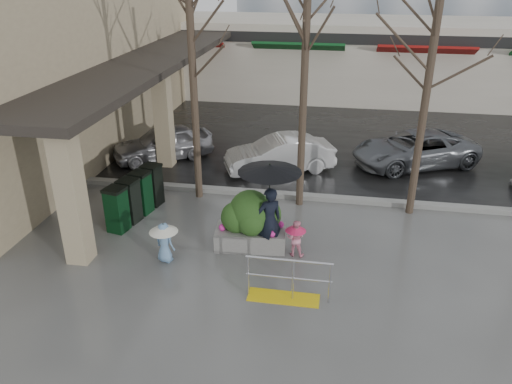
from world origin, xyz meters
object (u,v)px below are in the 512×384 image
(news_boxes, at_px, (136,196))
(handrail, at_px, (287,284))
(tree_mideast, at_px, (433,45))
(car_a, at_px, (163,143))
(child_pink, at_px, (296,236))
(car_b, at_px, (280,154))
(tree_midwest, at_px, (306,27))
(woman, at_px, (269,197))
(child_blue, at_px, (164,238))
(planter, at_px, (251,220))
(tree_west, at_px, (191,31))
(car_c, at_px, (415,149))

(news_boxes, bearing_deg, handrail, -21.60)
(tree_mideast, xyz_separation_m, car_a, (-8.73, 2.98, -4.23))
(child_pink, distance_m, car_b, 5.61)
(tree_midwest, relative_size, woman, 2.85)
(child_blue, xyz_separation_m, planter, (1.97, 1.09, 0.10))
(child_pink, xyz_separation_m, car_a, (-5.60, 5.94, 0.07))
(planter, relative_size, car_a, 0.51)
(child_pink, bearing_deg, tree_midwest, -83.87)
(tree_west, distance_m, tree_midwest, 3.20)
(tree_west, bearing_deg, planter, -51.10)
(car_c, bearing_deg, car_b, -98.38)
(car_a, distance_m, car_c, 9.29)
(woman, relative_size, child_pink, 2.52)
(child_blue, bearing_deg, handrail, -178.13)
(planter, xyz_separation_m, news_boxes, (-3.60, 1.06, -0.11))
(woman, xyz_separation_m, child_blue, (-2.48, -0.87, -0.90))
(child_pink, xyz_separation_m, planter, (-1.19, 0.25, 0.20))
(child_blue, height_order, car_c, car_c)
(tree_midwest, distance_m, car_c, 7.15)
(handrail, bearing_deg, child_blue, 162.29)
(child_blue, height_order, planter, planter)
(tree_west, bearing_deg, child_pink, -41.25)
(child_blue, xyz_separation_m, news_boxes, (-1.62, 2.15, -0.01))
(tree_midwest, xyz_separation_m, woman, (-0.51, -2.92, -3.68))
(tree_west, bearing_deg, tree_mideast, 0.00)
(news_boxes, bearing_deg, child_blue, -41.07)
(woman, bearing_deg, news_boxes, -50.12)
(child_pink, bearing_deg, handrail, 92.71)
(tree_mideast, relative_size, child_blue, 6.13)
(handrail, bearing_deg, planter, 119.36)
(child_pink, height_order, car_b, car_b)
(child_blue, bearing_deg, car_c, -111.87)
(tree_west, distance_m, news_boxes, 4.94)
(tree_west, height_order, child_blue, tree_west)
(child_blue, distance_m, car_a, 7.20)
(tree_west, distance_m, child_blue, 5.83)
(tree_west, bearing_deg, car_b, 48.58)
(news_boxes, bearing_deg, car_b, 60.69)
(woman, bearing_deg, tree_mideast, -175.36)
(child_blue, bearing_deg, news_boxes, -33.33)
(car_b, bearing_deg, woman, -18.55)
(car_c, bearing_deg, child_blue, -65.83)
(child_pink, bearing_deg, news_boxes, -12.38)
(car_c, bearing_deg, tree_midwest, -68.64)
(child_blue, xyz_separation_m, car_a, (-2.44, 6.78, -0.03))
(planter, xyz_separation_m, car_b, (0.07, 5.25, -0.13))
(woman, bearing_deg, child_pink, 144.64)
(car_c, bearing_deg, car_a, -108.63)
(handrail, xyz_separation_m, car_c, (3.65, 8.71, 0.25))
(tree_mideast, relative_size, car_c, 1.43)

